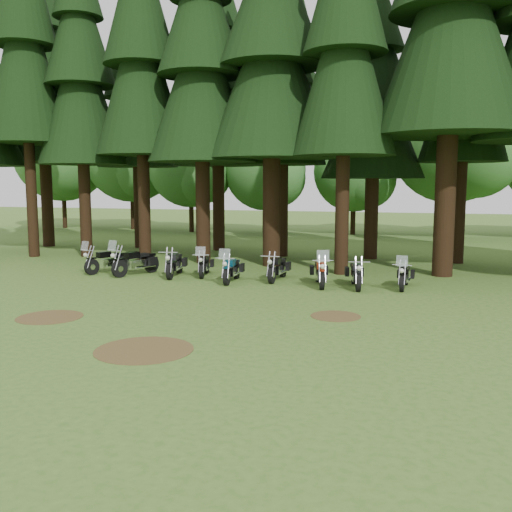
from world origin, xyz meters
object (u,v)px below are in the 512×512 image
object	(u,v)px
motorcycle_2	(175,265)
motorcycle_7	(356,275)
motorcycle_5	(278,269)
motorcycle_3	(204,265)
motorcycle_1	(136,263)
motorcycle_0	(107,261)
motorcycle_8	(404,276)
motorcycle_4	(232,270)
motorcycle_6	(320,273)

from	to	relation	value
motorcycle_2	motorcycle_7	size ratio (longest dim) A/B	1.04
motorcycle_5	motorcycle_3	bearing A→B (deg)	178.26
motorcycle_1	motorcycle_2	bearing A→B (deg)	26.85
motorcycle_0	motorcycle_3	world-z (taller)	motorcycle_0
motorcycle_2	motorcycle_0	bearing A→B (deg)	167.55
motorcycle_1	motorcycle_7	xyz separation A→B (m)	(8.84, -0.14, -0.04)
motorcycle_1	motorcycle_3	world-z (taller)	motorcycle_1
motorcycle_7	motorcycle_8	distance (m)	1.68
motorcycle_3	motorcycle_7	world-z (taller)	motorcycle_3
motorcycle_7	motorcycle_1	bearing A→B (deg)	165.59
motorcycle_7	motorcycle_2	bearing A→B (deg)	164.07
motorcycle_2	motorcycle_7	xyz separation A→B (m)	(7.19, -0.30, -0.02)
motorcycle_5	motorcycle_7	distance (m)	3.11
motorcycle_3	motorcycle_7	bearing A→B (deg)	-21.37
motorcycle_4	motorcycle_8	xyz separation A→B (m)	(6.23, 0.60, -0.03)
motorcycle_0	motorcycle_3	distance (m)	4.18
motorcycle_0	motorcycle_6	distance (m)	9.00
motorcycle_1	motorcycle_3	bearing A→B (deg)	34.02
motorcycle_3	motorcycle_8	bearing A→B (deg)	-17.35
motorcycle_1	motorcycle_8	world-z (taller)	motorcycle_1
motorcycle_1	motorcycle_7	size ratio (longest dim) A/B	1.06
motorcycle_5	motorcycle_6	xyz separation A→B (m)	(1.78, -0.68, 0.02)
motorcycle_1	motorcycle_6	distance (m)	7.57
motorcycle_4	motorcycle_2	bearing A→B (deg)	162.01
motorcycle_0	motorcycle_8	distance (m)	11.91
motorcycle_3	motorcycle_6	world-z (taller)	motorcycle_6
motorcycle_2	motorcycle_3	distance (m)	1.17
motorcycle_0	motorcycle_7	bearing A→B (deg)	19.72
motorcycle_4	motorcycle_6	world-z (taller)	motorcycle_6
motorcycle_1	motorcycle_5	world-z (taller)	motorcycle_1
motorcycle_5	motorcycle_0	bearing A→B (deg)	-176.89
motorcycle_0	motorcycle_5	xyz separation A→B (m)	(7.22, 0.31, -0.01)
motorcycle_5	motorcycle_8	size ratio (longest dim) A/B	1.08
motorcycle_3	motorcycle_2	bearing A→B (deg)	-171.19
motorcycle_0	motorcycle_1	distance (m)	1.44
motorcycle_5	motorcycle_2	bearing A→B (deg)	-174.78
motorcycle_3	motorcycle_4	size ratio (longest dim) A/B	0.93
motorcycle_4	motorcycle_5	distance (m)	1.77
motorcycle_0	motorcycle_3	bearing A→B (deg)	27.54
motorcycle_6	motorcycle_7	xyz separation A→B (m)	(1.27, 0.05, -0.02)
motorcycle_7	motorcycle_8	xyz separation A→B (m)	(1.64, 0.34, -0.03)
motorcycle_5	motorcycle_1	bearing A→B (deg)	-174.46
motorcycle_5	motorcycle_7	size ratio (longest dim) A/B	1.00
motorcycle_2	motorcycle_3	bearing A→B (deg)	11.02
motorcycle_3	motorcycle_5	xyz separation A→B (m)	(3.06, -0.13, 0.02)
motorcycle_6	motorcycle_5	bearing A→B (deg)	143.32
motorcycle_3	motorcycle_8	size ratio (longest dim) A/B	1.00
motorcycle_2	motorcycle_4	xyz separation A→B (m)	(2.61, -0.56, -0.01)
motorcycle_7	motorcycle_3	bearing A→B (deg)	159.38
motorcycle_2	motorcycle_8	bearing A→B (deg)	-11.78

